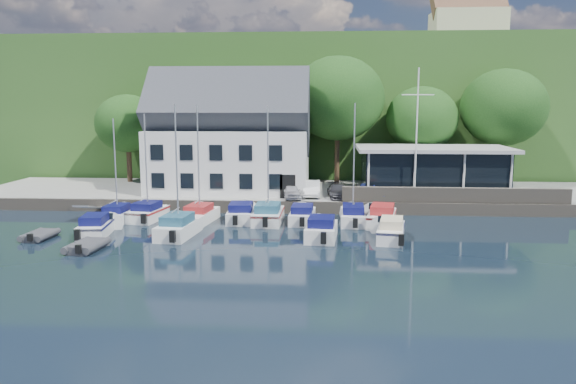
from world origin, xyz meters
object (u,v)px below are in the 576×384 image
object	(u,v)px
boat_r2_3	(321,228)
boat_r2_4	(391,229)
car_white	(312,188)
boat_r1_5	(302,213)
boat_r1_2	(199,167)
boat_r1_7	(382,215)
boat_r1_0	(115,168)
boat_r2_1	(177,166)
flagpole	(417,135)
boat_r1_1	(146,162)
harbor_building	(230,143)
car_silver	(291,191)
boat_r1_6	(354,166)
boat_r2_0	(96,225)
car_dgrey	(338,191)
dinghy_1	(87,245)
dinghy_0	(39,234)
car_blue	(380,189)
club_pavilion	(432,170)
boat_r1_4	(268,162)
boat_r1_3	(241,212)

from	to	relation	value
boat_r2_3	boat_r2_4	bearing A→B (deg)	5.01
car_white	boat_r1_5	bearing A→B (deg)	-96.18
boat_r1_2	boat_r1_5	xyz separation A→B (m)	(7.74, 0.42, -3.52)
boat_r1_2	boat_r1_7	bearing A→B (deg)	6.60
boat_r1_2	boat_r2_4	size ratio (longest dim) A/B	1.39
boat_r1_5	boat_r2_3	xyz separation A→B (m)	(1.47, -5.19, 0.09)
boat_r1_5	boat_r1_0	bearing A→B (deg)	-174.99
boat_r1_5	boat_r2_1	distance (m)	10.44
boat_r1_5	boat_r1_7	xyz separation A→B (m)	(5.87, -0.68, 0.11)
flagpole	boat_r1_1	bearing A→B (deg)	-167.54
harbor_building	car_silver	xyz separation A→B (m)	(5.79, -3.95, -3.76)
boat_r1_6	boat_r2_0	size ratio (longest dim) A/B	1.45
boat_r1_1	boat_r1_5	distance (m)	12.43
car_silver	boat_r1_1	xyz separation A→B (m)	(-10.71, -4.84, 2.87)
car_white	boat_r1_0	world-z (taller)	boat_r1_0
car_dgrey	dinghy_1	distance (m)	21.28
dinghy_0	car_blue	bearing A→B (deg)	29.99
harbor_building	boat_r1_6	xyz separation A→B (m)	(10.71, -8.84, -1.02)
boat_r1_2	boat_r2_0	world-z (taller)	boat_r1_2
boat_r2_3	club_pavilion	bearing A→B (deg)	58.45
flagpole	boat_r1_0	bearing A→B (deg)	-166.98
boat_r1_4	boat_r2_3	world-z (taller)	boat_r1_4
car_silver	boat_r2_1	size ratio (longest dim) A/B	0.36
club_pavilion	boat_r1_5	xyz separation A→B (m)	(-11.08, -8.24, -2.37)
boat_r1_0	boat_r1_4	xyz separation A→B (m)	(11.40, 0.41, 0.49)
car_silver	boat_r2_4	bearing A→B (deg)	-65.97
car_blue	dinghy_0	bearing A→B (deg)	-168.54
club_pavilion	boat_r2_0	world-z (taller)	club_pavilion
boat_r1_4	boat_r1_5	size ratio (longest dim) A/B	1.57
car_dgrey	boat_r1_7	distance (m)	6.87
harbor_building	car_dgrey	size ratio (longest dim) A/B	3.69
car_dgrey	car_blue	distance (m)	3.56
boat_r1_7	boat_r1_3	bearing A→B (deg)	-174.47
boat_r1_0	flagpole	bearing A→B (deg)	12.97
boat_r1_0	boat_r1_2	distance (m)	6.22
car_dgrey	boat_r1_7	size ratio (longest dim) A/B	0.62
boat_r2_0	dinghy_1	bearing A→B (deg)	-83.30
car_silver	dinghy_1	world-z (taller)	car_silver
boat_r1_1	boat_r2_1	distance (m)	6.27
boat_r2_3	boat_r1_6	bearing A→B (deg)	69.52
flagpole	car_dgrey	bearing A→B (deg)	172.21
car_dgrey	boat_r1_6	distance (m)	6.24
harbor_building	dinghy_1	world-z (taller)	harbor_building
car_blue	dinghy_0	distance (m)	26.46
club_pavilion	boat_r2_3	xyz separation A→B (m)	(-9.61, -13.42, -2.28)
boat_r1_2	boat_r2_0	size ratio (longest dim) A/B	1.41
boat_r1_5	dinghy_1	distance (m)	15.67
boat_r1_4	harbor_building	bearing A→B (deg)	116.47
boat_r1_5	boat_r2_3	world-z (taller)	boat_r2_3
harbor_building	boat_r1_3	distance (m)	10.08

